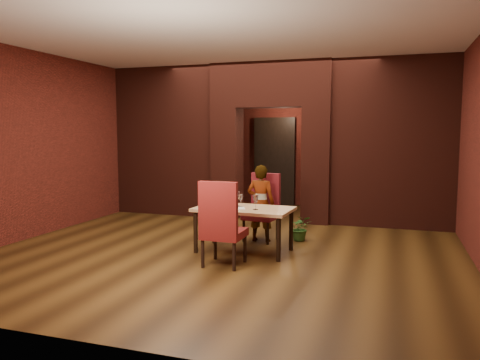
{
  "coord_description": "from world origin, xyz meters",
  "views": [
    {
      "loc": [
        2.38,
        -7.28,
        1.83
      ],
      "look_at": [
        -0.01,
        0.0,
        1.02
      ],
      "focal_mm": 35.0,
      "sensor_mm": 36.0,
      "label": 1
    }
  ],
  "objects_px": {
    "water_bottle": "(218,197)",
    "wine_glass_b": "(241,201)",
    "chair_far": "(261,208)",
    "wine_bucket": "(206,198)",
    "potted_plant": "(300,228)",
    "person_seated": "(261,203)",
    "wine_glass_c": "(256,202)",
    "dining_table": "(244,230)",
    "wine_glass_a": "(237,199)",
    "chair_near": "(224,223)"
  },
  "relations": [
    {
      "from": "water_bottle",
      "to": "wine_glass_b",
      "type": "bearing_deg",
      "value": -2.55
    },
    {
      "from": "chair_far",
      "to": "wine_bucket",
      "type": "distance_m",
      "value": 1.08
    },
    {
      "from": "wine_bucket",
      "to": "potted_plant",
      "type": "height_order",
      "value": "wine_bucket"
    },
    {
      "from": "chair_far",
      "to": "wine_glass_b",
      "type": "relative_size",
      "value": 5.82
    },
    {
      "from": "person_seated",
      "to": "wine_glass_c",
      "type": "bearing_deg",
      "value": 102.23
    },
    {
      "from": "dining_table",
      "to": "wine_bucket",
      "type": "relative_size",
      "value": 5.88
    },
    {
      "from": "person_seated",
      "to": "chair_far",
      "type": "bearing_deg",
      "value": -72.0
    },
    {
      "from": "wine_bucket",
      "to": "potted_plant",
      "type": "xyz_separation_m",
      "value": [
        1.27,
        1.04,
        -0.58
      ]
    },
    {
      "from": "wine_bucket",
      "to": "potted_plant",
      "type": "relative_size",
      "value": 0.57
    },
    {
      "from": "wine_glass_c",
      "to": "wine_bucket",
      "type": "relative_size",
      "value": 0.89
    },
    {
      "from": "person_seated",
      "to": "water_bottle",
      "type": "bearing_deg",
      "value": 55.06
    },
    {
      "from": "person_seated",
      "to": "potted_plant",
      "type": "xyz_separation_m",
      "value": [
        0.62,
        0.24,
        -0.42
      ]
    },
    {
      "from": "person_seated",
      "to": "wine_bucket",
      "type": "distance_m",
      "value": 1.04
    },
    {
      "from": "wine_glass_a",
      "to": "wine_bucket",
      "type": "distance_m",
      "value": 0.47
    },
    {
      "from": "chair_near",
      "to": "person_seated",
      "type": "relative_size",
      "value": 0.92
    },
    {
      "from": "wine_glass_b",
      "to": "water_bottle",
      "type": "xyz_separation_m",
      "value": [
        -0.37,
        0.02,
        0.04
      ]
    },
    {
      "from": "chair_near",
      "to": "wine_bucket",
      "type": "bearing_deg",
      "value": -51.1
    },
    {
      "from": "wine_glass_a",
      "to": "water_bottle",
      "type": "relative_size",
      "value": 0.85
    },
    {
      "from": "chair_near",
      "to": "person_seated",
      "type": "distance_m",
      "value": 1.5
    },
    {
      "from": "wine_glass_a",
      "to": "wine_glass_c",
      "type": "xyz_separation_m",
      "value": [
        0.35,
        -0.2,
        -0.01
      ]
    },
    {
      "from": "dining_table",
      "to": "wine_glass_b",
      "type": "bearing_deg",
      "value": 146.0
    },
    {
      "from": "chair_far",
      "to": "water_bottle",
      "type": "distance_m",
      "value": 0.9
    },
    {
      "from": "dining_table",
      "to": "wine_glass_b",
      "type": "xyz_separation_m",
      "value": [
        -0.06,
        0.05,
        0.43
      ]
    },
    {
      "from": "water_bottle",
      "to": "potted_plant",
      "type": "height_order",
      "value": "water_bottle"
    },
    {
      "from": "water_bottle",
      "to": "wine_glass_c",
      "type": "bearing_deg",
      "value": -15.8
    },
    {
      "from": "chair_far",
      "to": "wine_glass_a",
      "type": "height_order",
      "value": "chair_far"
    },
    {
      "from": "wine_glass_c",
      "to": "wine_bucket",
      "type": "bearing_deg",
      "value": 175.86
    },
    {
      "from": "wine_glass_b",
      "to": "chair_near",
      "type": "bearing_deg",
      "value": -88.26
    },
    {
      "from": "chair_near",
      "to": "potted_plant",
      "type": "relative_size",
      "value": 2.71
    },
    {
      "from": "dining_table",
      "to": "water_bottle",
      "type": "xyz_separation_m",
      "value": [
        -0.43,
        0.06,
        0.47
      ]
    },
    {
      "from": "chair_far",
      "to": "chair_near",
      "type": "xyz_separation_m",
      "value": [
        -0.09,
        -1.54,
        0.03
      ]
    },
    {
      "from": "chair_near",
      "to": "wine_glass_c",
      "type": "relative_size",
      "value": 5.33
    },
    {
      "from": "person_seated",
      "to": "potted_plant",
      "type": "bearing_deg",
      "value": -156.95
    },
    {
      "from": "wine_glass_b",
      "to": "wine_glass_c",
      "type": "xyz_separation_m",
      "value": [
        0.28,
        -0.17,
        0.01
      ]
    },
    {
      "from": "chair_near",
      "to": "wine_glass_a",
      "type": "xyz_separation_m",
      "value": [
        -0.09,
        0.84,
        0.21
      ]
    },
    {
      "from": "wine_glass_c",
      "to": "potted_plant",
      "type": "height_order",
      "value": "wine_glass_c"
    },
    {
      "from": "chair_far",
      "to": "person_seated",
      "type": "relative_size",
      "value": 0.87
    },
    {
      "from": "potted_plant",
      "to": "chair_far",
      "type": "bearing_deg",
      "value": -162.66
    },
    {
      "from": "wine_bucket",
      "to": "chair_far",
      "type": "bearing_deg",
      "value": 52.98
    },
    {
      "from": "wine_glass_b",
      "to": "potted_plant",
      "type": "relative_size",
      "value": 0.44
    },
    {
      "from": "potted_plant",
      "to": "water_bottle",
      "type": "bearing_deg",
      "value": -140.84
    },
    {
      "from": "chair_near",
      "to": "potted_plant",
      "type": "bearing_deg",
      "value": -111.59
    },
    {
      "from": "wine_glass_a",
      "to": "wine_bucket",
      "type": "bearing_deg",
      "value": -162.39
    },
    {
      "from": "water_bottle",
      "to": "chair_near",
      "type": "bearing_deg",
      "value": -64.39
    },
    {
      "from": "wine_glass_c",
      "to": "potted_plant",
      "type": "bearing_deg",
      "value": 67.1
    },
    {
      "from": "wine_bucket",
      "to": "person_seated",
      "type": "bearing_deg",
      "value": 50.88
    },
    {
      "from": "person_seated",
      "to": "wine_glass_b",
      "type": "distance_m",
      "value": 0.71
    },
    {
      "from": "person_seated",
      "to": "water_bottle",
      "type": "relative_size",
      "value": 4.7
    },
    {
      "from": "chair_near",
      "to": "wine_glass_b",
      "type": "height_order",
      "value": "chair_near"
    },
    {
      "from": "water_bottle",
      "to": "potted_plant",
      "type": "bearing_deg",
      "value": 39.16
    }
  ]
}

